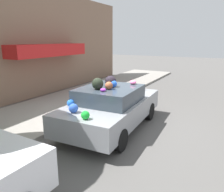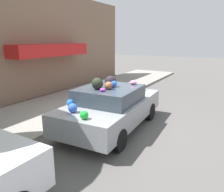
% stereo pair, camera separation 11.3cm
% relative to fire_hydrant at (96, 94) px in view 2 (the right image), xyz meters
% --- Properties ---
extents(ground_plane, '(60.00, 60.00, 0.00)m').
position_rel_fire_hydrant_xyz_m(ground_plane, '(-1.75, -1.61, -0.46)').
color(ground_plane, '#565451').
extents(sidewalk_curb, '(24.00, 3.20, 0.12)m').
position_rel_fire_hydrant_xyz_m(sidewalk_curb, '(-1.75, 1.09, -0.40)').
color(sidewalk_curb, gray).
rests_on(sidewalk_curb, ground).
extents(building_facade, '(18.00, 1.20, 4.95)m').
position_rel_fire_hydrant_xyz_m(building_facade, '(-1.60, 3.30, 1.99)').
color(building_facade, '#846651').
rests_on(building_facade, ground).
extents(fire_hydrant, '(0.20, 0.20, 0.70)m').
position_rel_fire_hydrant_xyz_m(fire_hydrant, '(0.00, 0.00, 0.00)').
color(fire_hydrant, '#B2B2B7').
rests_on(fire_hydrant, sidewalk_curb).
extents(art_car, '(4.04, 2.01, 1.64)m').
position_rel_fire_hydrant_xyz_m(art_car, '(-1.78, -1.77, 0.24)').
color(art_car, gray).
rests_on(art_car, ground).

